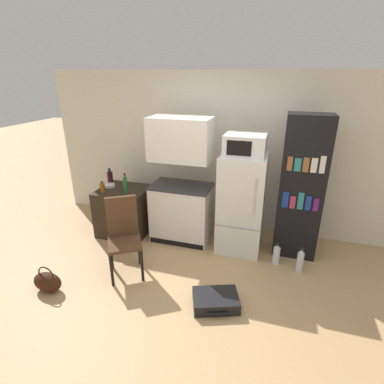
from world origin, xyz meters
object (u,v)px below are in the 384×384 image
Objects in this scene: bottle_amber_beer at (102,188)px; bowl at (110,186)px; side_table at (125,211)px; handbag at (47,282)px; bottle_wine_dark at (110,177)px; water_bottle_front at (276,255)px; chair at (123,231)px; kitchen_hutch at (181,187)px; bottle_green_tall at (125,185)px; refrigerator at (241,204)px; microwave at (245,145)px; bookshelf at (301,189)px; water_bottle_middle at (300,261)px; suitcase_large_flat at (216,300)px.

bottle_amber_beer is 0.24m from bowl.
handbag is at bearing -96.77° from side_table.
bottle_wine_dark is 0.85× the size of water_bottle_front.
chair is 2.82× the size of handbag.
bottle_green_tall is at bearing -165.14° from kitchen_hutch.
bottle_green_tall is 0.43m from bowl.
water_bottle_front is at bearing -24.30° from refrigerator.
microwave is (1.83, 0.06, 1.18)m from side_table.
bottle_green_tall is (-2.48, -0.30, -0.11)m from bookshelf.
bottle_green_tall is at bearing -23.88° from bowl.
water_bottle_middle is (0.08, -0.45, -0.84)m from bookshelf.
microwave reaches higher than chair.
bottle_amber_beer reaches higher than suitcase_large_flat.
chair is (0.38, -0.79, -0.29)m from bottle_green_tall.
bookshelf reaches higher than bowl.
bowl is 2.72m from water_bottle_front.
bottle_green_tall is 0.31× the size of chair.
bookshelf is 0.95m from water_bottle_middle.
suitcase_large_flat is (1.65, -1.09, -0.80)m from bottle_green_tall.
side_table is 1.05m from kitchen_hutch.
bottle_wine_dark reaches higher than bottle_amber_beer.
bottle_amber_beer is (-0.23, -0.19, 0.44)m from side_table.
bowl is 2.49m from suitcase_large_flat.
bookshelf reaches higher than microwave.
handbag is at bearing -148.19° from bookshelf.
bottle_amber_beer is 0.67× the size of bottle_wine_dark.
microwave is at bearing 155.84° from water_bottle_front.
water_bottle_front is at bearing -10.68° from chair.
water_bottle_front reaches higher than suitcase_large_flat.
bottle_amber_beer is at bearing 132.50° from suitcase_large_flat.
water_bottle_front is at bearing -121.76° from bookshelf.
bookshelf is 2.86m from bottle_amber_beer.
bottle_wine_dark is (-2.92, 0.00, -0.14)m from bookshelf.
chair is at bearing 146.45° from suitcase_large_flat.
handbag is at bearing -151.87° from water_bottle_front.
bowl reaches higher than water_bottle_middle.
kitchen_hutch is 6.14× the size of water_bottle_front.
kitchen_hutch is 2.12m from handbag.
water_bottle_front is at bearing 28.13° from handbag.
water_bottle_front is (1.45, -0.27, -0.73)m from kitchen_hutch.
water_bottle_front is (0.55, -0.25, -0.58)m from refrigerator.
water_bottle_front is (0.61, 1.03, 0.06)m from suitcase_large_flat.
refrigerator is at bearing 6.93° from bottle_amber_beer.
side_table reaches higher than water_bottle_middle.
microwave is 1.91m from chair.
bookshelf is 7.63× the size of bottle_wine_dark.
chair reaches higher than side_table.
microwave reaches higher than handbag.
microwave is at bearing 4.41° from chair.
bottle_green_tall is 0.93m from chair.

